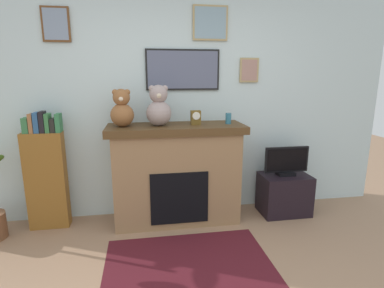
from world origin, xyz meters
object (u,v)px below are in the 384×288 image
bookshelf (46,175)px  teddy_bear_brown (159,108)px  teddy_bear_grey (122,110)px  tv_stand (284,194)px  candle_jar (228,118)px  mantel_clock (196,118)px  fireplace (177,173)px  television (286,162)px

bookshelf → teddy_bear_brown: teddy_bear_brown is taller
bookshelf → teddy_bear_grey: 1.09m
teddy_bear_brown → tv_stand: bearing=-0.9°
candle_jar → teddy_bear_grey: size_ratio=0.31×
tv_stand → bookshelf: bearing=177.9°
teddy_bear_grey → teddy_bear_brown: (0.38, -0.00, 0.02)m
candle_jar → mantel_clock: bearing=-179.8°
fireplace → teddy_bear_grey: (-0.57, -0.02, 0.73)m
tv_stand → teddy_bear_grey: teddy_bear_grey is taller
mantel_clock → teddy_bear_grey: (-0.78, 0.00, 0.10)m
fireplace → television: (1.30, -0.04, 0.08)m
candle_jar → teddy_bear_grey: (-1.15, -0.00, 0.12)m
candle_jar → teddy_bear_brown: 0.78m
mantel_clock → tv_stand: bearing=-1.2°
fireplace → bookshelf: bearing=177.6°
television → mantel_clock: bearing=178.7°
fireplace → bookshelf: 1.41m
bookshelf → teddy_bear_brown: 1.41m
teddy_bear_grey → mantel_clock: bearing=-0.1°
bookshelf → teddy_bear_grey: (0.84, -0.08, 0.69)m
television → teddy_bear_brown: bearing=179.0°
tv_stand → mantel_clock: mantel_clock is taller
bookshelf → tv_stand: bookshelf is taller
television → teddy_bear_brown: size_ratio=1.23×
teddy_bear_brown → candle_jar: bearing=0.0°
teddy_bear_brown → television: bearing=-1.0°
candle_jar → mantel_clock: 0.37m
mantel_clock → teddy_bear_grey: bearing=179.9°
fireplace → mantel_clock: size_ratio=9.61×
candle_jar → mantel_clock: (-0.37, -0.00, 0.02)m
fireplace → teddy_bear_grey: size_ratio=3.79×
tv_stand → teddy_bear_grey: (-1.87, 0.02, 1.05)m
bookshelf → fireplace: bearing=-2.4°
fireplace → mantel_clock: (0.21, -0.02, 0.63)m
teddy_bear_brown → fireplace: bearing=5.7°
television → mantel_clock: size_ratio=3.42×
tv_stand → teddy_bear_grey: size_ratio=1.45×
fireplace → teddy_bear_brown: teddy_bear_brown is taller
tv_stand → candle_jar: candle_jar is taller
mantel_clock → teddy_bear_brown: (-0.40, 0.00, 0.12)m
candle_jar → teddy_bear_brown: teddy_bear_brown is taller
tv_stand → teddy_bear_brown: 1.83m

